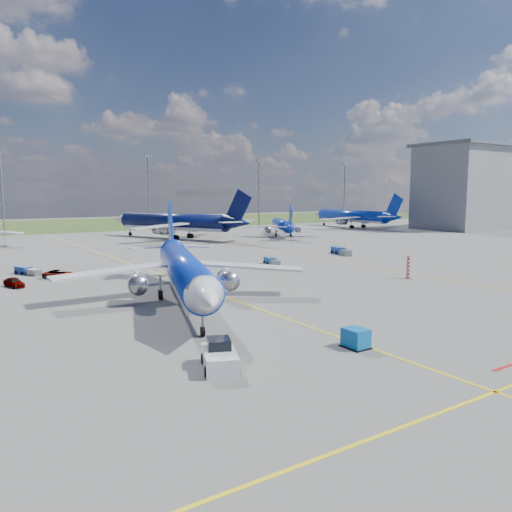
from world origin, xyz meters
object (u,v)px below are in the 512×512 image
bg_jet_ene (352,228)px  baggage_tug_c (27,271)px  uld_container (356,338)px  service_car_a (14,282)px  baggage_tug_e (341,251)px  pushback_tug (220,357)px  bg_jet_n (174,238)px  bg_jet_ne (282,236)px  service_car_b (59,274)px  baggage_tug_w (272,261)px  warning_post (408,267)px  main_airliner (185,303)px  service_car_c (174,261)px

bg_jet_ene → baggage_tug_c: 112.54m
bg_jet_ene → uld_container: 128.57m
service_car_a → baggage_tug_e: bearing=-13.2°
pushback_tug → baggage_tug_e: size_ratio=0.94×
bg_jet_n → bg_jet_ne: (26.65, -8.97, 0.00)m
bg_jet_ne → service_car_a: size_ratio=9.00×
baggage_tug_c → service_car_b: bearing=-87.1°
bg_jet_ne → pushback_tug: 99.79m
uld_container → baggage_tug_w: uld_container is taller
bg_jet_n → bg_jet_ene: bg_jet_n is taller
warning_post → baggage_tug_e: 26.30m
bg_jet_ene → baggage_tug_w: (-69.83, -54.67, 0.49)m
service_car_b → baggage_tug_e: (48.77, -1.01, 0.02)m
pushback_tug → warning_post: bearing=45.9°
main_airliner → pushback_tug: size_ratio=6.86×
service_car_c → baggage_tug_w: service_car_c is taller
service_car_c → baggage_tug_w: bearing=10.2°
bg_jet_ene → service_car_c: size_ratio=10.50×
service_car_b → bg_jet_n: bearing=-7.3°
bg_jet_n → main_airliner: bearing=41.3°
main_airliner → service_car_c: (10.20, 25.98, 0.57)m
baggage_tug_w → bg_jet_ne: bearing=67.7°
bg_jet_ne → main_airliner: main_airliner is taller
bg_jet_ne → pushback_tug: size_ratio=5.71×
bg_jet_n → pushback_tug: bearing=42.2°
bg_jet_ene → baggage_tug_w: bearing=38.6°
baggage_tug_e → service_car_a: bearing=-161.4°
pushback_tug → baggage_tug_w: bearing=73.5°
service_car_c → baggage_tug_w: (13.00, -8.21, -0.08)m
service_car_c → main_airliner: bearing=-69.0°
bg_jet_n → baggage_tug_c: (-39.53, -39.97, 0.48)m
service_car_a → service_car_b: bearing=15.0°
baggage_tug_e → pushback_tug: bearing=-123.7°
warning_post → service_car_a: warning_post is taller
pushback_tug → service_car_a: size_ratio=1.57×
bg_jet_n → uld_container: (-24.96, -88.74, 0.70)m
baggage_tug_c → bg_jet_n: bearing=21.4°
bg_jet_ne → service_car_a: bearing=58.3°
service_car_c → bg_jet_ne: bearing=78.8°
bg_jet_ne → bg_jet_ene: (37.39, 13.02, 0.00)m
bg_jet_ne → baggage_tug_c: (-66.18, -31.00, 0.48)m
main_airliner → bg_jet_n: bearing=85.8°
service_car_a → baggage_tug_e: baggage_tug_e is taller
bg_jet_ene → service_car_b: 112.30m
baggage_tug_w → service_car_c: bearing=163.4°
bg_jet_n → baggage_tug_e: 48.46m
main_airliner → baggage_tug_w: main_airliner is taller
bg_jet_ne → bg_jet_n: bearing=9.3°
pushback_tug → baggage_tug_c: size_ratio=1.16×
service_car_a → baggage_tug_c: size_ratio=0.74×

